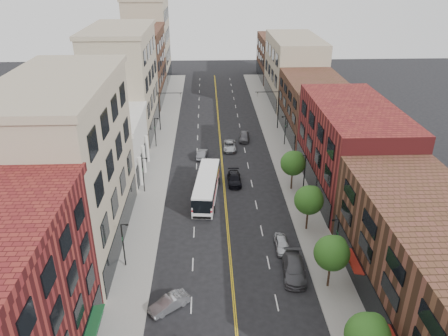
{
  "coord_description": "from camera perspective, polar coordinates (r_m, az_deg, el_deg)",
  "views": [
    {
      "loc": [
        -2.2,
        -29.07,
        29.09
      ],
      "look_at": [
        -0.18,
        20.89,
        5.0
      ],
      "focal_mm": 35.0,
      "sensor_mm": 36.0,
      "label": 1
    }
  ],
  "objects": [
    {
      "name": "tree_r_2",
      "position": [
        51.18,
        11.11,
        -4.01
      ],
      "size": [
        3.4,
        3.4,
        5.59
      ],
      "color": "black",
      "rests_on": "sidewalk_right"
    },
    {
      "name": "car_lane_c",
      "position": [
        77.21,
        2.67,
        4.13
      ],
      "size": [
        2.22,
        4.39,
        1.43
      ],
      "primitive_type": "imported",
      "rotation": [
        0.0,
        0.0,
        -0.13
      ],
      "color": "#56555B",
      "rests_on": "ground"
    },
    {
      "name": "car_lane_a",
      "position": [
        62.29,
        1.35,
        -1.42
      ],
      "size": [
        1.91,
        4.68,
        1.36
      ],
      "primitive_type": "imported",
      "rotation": [
        0.0,
        0.0,
        0.0
      ],
      "color": "black",
      "rests_on": "ground"
    },
    {
      "name": "bldg_r_far_c",
      "position": [
        119.03,
        7.24,
        14.1
      ],
      "size": [
        10.0,
        18.0,
        11.0
      ],
      "primitive_type": "cube",
      "color": "brown",
      "rests_on": "ground"
    },
    {
      "name": "car_lane_b",
      "position": [
        73.41,
        0.76,
        2.92
      ],
      "size": [
        2.31,
        4.68,
        1.28
      ],
      "primitive_type": "imported",
      "rotation": [
        0.0,
        0.0,
        -0.04
      ],
      "color": "#B4B7BD",
      "rests_on": "ground"
    },
    {
      "name": "bldg_l_far_c",
      "position": [
        117.58,
        -9.9,
        16.02
      ],
      "size": [
        10.0,
        16.0,
        20.0
      ],
      "primitive_type": "cube",
      "color": "tan",
      "rests_on": "ground"
    },
    {
      "name": "lamp_r_2",
      "position": [
        60.6,
        10.46,
        -0.27
      ],
      "size": [
        0.81,
        0.55,
        5.05
      ],
      "color": "black",
      "rests_on": "sidewalk_right"
    },
    {
      "name": "tree_r_3",
      "position": [
        59.85,
        9.07,
        0.73
      ],
      "size": [
        3.4,
        3.4,
        5.59
      ],
      "color": "black",
      "rests_on": "sidewalk_right"
    },
    {
      "name": "lamp_r_3",
      "position": [
        75.01,
        7.97,
        5.09
      ],
      "size": [
        0.81,
        0.55,
        5.05
      ],
      "color": "black",
      "rests_on": "sidewalk_right"
    },
    {
      "name": "sidewalk_right",
      "position": [
        71.39,
        7.74,
        1.49
      ],
      "size": [
        4.0,
        110.0,
        0.15
      ],
      "primitive_type": "cube",
      "color": "gray",
      "rests_on": "ground"
    },
    {
      "name": "tree_r_0",
      "position": [
        35.96,
        18.36,
        -19.92
      ],
      "size": [
        3.4,
        3.4,
        5.59
      ],
      "color": "black",
      "rests_on": "sidewalk_right"
    },
    {
      "name": "signal_mast_left",
      "position": [
        81.26,
        -7.98,
        7.97
      ],
      "size": [
        4.49,
        0.18,
        7.2
      ],
      "color": "black",
      "rests_on": "sidewalk_left"
    },
    {
      "name": "tree_r_1",
      "position": [
        43.09,
        14.0,
        -10.58
      ],
      "size": [
        3.4,
        3.4,
        5.59
      ],
      "color": "black",
      "rests_on": "sidewalk_right"
    },
    {
      "name": "bldg_l_white",
      "position": [
        66.77,
        -14.95,
        2.74
      ],
      "size": [
        10.0,
        14.0,
        8.0
      ],
      "primitive_type": "cube",
      "color": "silver",
      "rests_on": "ground"
    },
    {
      "name": "ground",
      "position": [
        41.19,
        1.51,
        -19.22
      ],
      "size": [
        220.0,
        220.0,
        0.0
      ],
      "primitive_type": "plane",
      "color": "black",
      "rests_on": "ground"
    },
    {
      "name": "bldg_r_mid",
      "position": [
        60.98,
        16.25,
        2.4
      ],
      "size": [
        10.0,
        22.0,
        12.0
      ],
      "primitive_type": "cube",
      "color": "maroon",
      "rests_on": "ground"
    },
    {
      "name": "car_lane_behind",
      "position": [
        70.31,
        -2.88,
        1.83
      ],
      "size": [
        1.9,
        4.09,
        1.3
      ],
      "primitive_type": "imported",
      "rotation": [
        0.0,
        0.0,
        3.01
      ],
      "color": "#4F4F54",
      "rests_on": "ground"
    },
    {
      "name": "signal_mast_right",
      "position": [
        81.82,
        6.63,
        8.17
      ],
      "size": [
        4.49,
        0.18,
        7.2
      ],
      "color": "black",
      "rests_on": "sidewalk_right"
    },
    {
      "name": "lamp_r_1",
      "position": [
        47.22,
        14.45,
        -8.8
      ],
      "size": [
        0.81,
        0.55,
        5.05
      ],
      "color": "black",
      "rests_on": "sidewalk_right"
    },
    {
      "name": "car_parked_mid",
      "position": [
        45.78,
        9.12,
        -12.87
      ],
      "size": [
        2.69,
        5.55,
        1.56
      ],
      "primitive_type": "imported",
      "rotation": [
        0.0,
        0.0,
        -0.1
      ],
      "color": "#444348",
      "rests_on": "ground"
    },
    {
      "name": "bldg_r_far_a",
      "position": [
        80.23,
        11.76,
        7.71
      ],
      "size": [
        10.0,
        20.0,
        10.0
      ],
      "primitive_type": "cube",
      "color": "brown",
      "rests_on": "ground"
    },
    {
      "name": "bldg_l_far_b",
      "position": [
        100.54,
        -11.0,
        12.87
      ],
      "size": [
        10.0,
        20.0,
        15.0
      ],
      "primitive_type": "cube",
      "color": "brown",
      "rests_on": "ground"
    },
    {
      "name": "bldg_l_tanoffice",
      "position": [
        48.92,
        -19.69,
        -0.13
      ],
      "size": [
        10.0,
        22.0,
        18.0
      ],
      "primitive_type": "cube",
      "color": "tan",
      "rests_on": "ground"
    },
    {
      "name": "bldg_l_far_a",
      "position": [
        81.01,
        -12.99,
        10.72
      ],
      "size": [
        10.0,
        20.0,
        18.0
      ],
      "primitive_type": "cube",
      "color": "tan",
      "rests_on": "ground"
    },
    {
      "name": "bldg_r_near",
      "position": [
        42.36,
        25.76,
        -11.93
      ],
      "size": [
        10.0,
        26.0,
        10.0
      ],
      "primitive_type": "cube",
      "color": "brown",
      "rests_on": "ground"
    },
    {
      "name": "car_parked_far",
      "position": [
        49.25,
        7.59,
        -9.82
      ],
      "size": [
        1.56,
        3.82,
        1.3
      ],
      "primitive_type": "imported",
      "rotation": [
        0.0,
        0.0,
        -0.01
      ],
      "color": "#B2B4BA",
      "rests_on": "ground"
    },
    {
      "name": "lamp_l_2",
      "position": [
        59.8,
        -10.49,
        -0.64
      ],
      "size": [
        0.81,
        0.55,
        5.05
      ],
      "color": "black",
      "rests_on": "sidewalk_left"
    },
    {
      "name": "bldg_r_far_b",
      "position": [
        99.48,
        9.1,
        12.58
      ],
      "size": [
        10.0,
        22.0,
        14.0
      ],
      "primitive_type": "cube",
      "color": "tan",
      "rests_on": "ground"
    },
    {
      "name": "city_bus",
      "position": [
        58.17,
        -2.3,
        -2.32
      ],
      "size": [
        3.8,
        12.0,
        3.04
      ],
      "rotation": [
        0.0,
        0.0,
        -0.1
      ],
      "color": "white",
      "rests_on": "ground"
    },
    {
      "name": "lamp_l_3",
      "position": [
        74.37,
        -8.95,
        4.84
      ],
      "size": [
        0.81,
        0.55,
        5.05
      ],
      "color": "black",
      "rests_on": "sidewalk_left"
    },
    {
      "name": "lamp_l_1",
      "position": [
        46.19,
        -12.99,
        -9.48
      ],
      "size": [
        0.81,
        0.55,
        5.05
      ],
      "color": "black",
      "rests_on": "sidewalk_left"
    },
    {
      "name": "sidewalk_left",
      "position": [
        70.77,
        -8.43,
        1.22
      ],
      "size": [
        4.0,
        110.0,
        0.15
      ],
      "primitive_type": "cube",
      "color": "gray",
      "rests_on": "ground"
    },
    {
      "name": "car_angle_b",
      "position": [
        42.04,
        -7.16,
        -17.12
      ],
      "size": [
        3.93,
        3.42,
        1.28
      ],
      "primitive_type": "imported",
      "rotation": [
        0.0,
        0.0,
        -0.93
      ],
      "color": "#97999E",
      "rests_on": "ground"
    }
  ]
}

